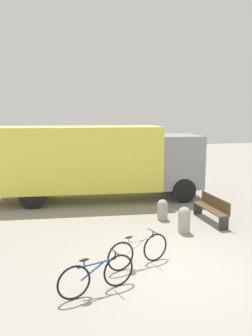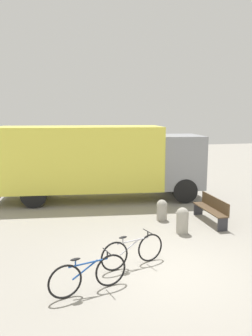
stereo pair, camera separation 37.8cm
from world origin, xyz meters
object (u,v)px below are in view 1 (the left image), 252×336
object	(u,v)px
bicycle_middle	(138,251)
bollard_far_bench	(163,209)
delivery_truck	(98,159)
park_bench	(212,208)
bollard_near_bench	(184,219)
bicycle_near	(97,275)

from	to	relation	value
bicycle_middle	bollard_far_bench	distance (m)	3.76
delivery_truck	bicycle_middle	world-z (taller)	delivery_truck
park_bench	bicycle_middle	xyz separation A→B (m)	(-3.56, -2.53, -0.11)
park_bench	bollard_far_bench	xyz separation A→B (m)	(-1.59, 0.67, -0.11)
delivery_truck	bollard_near_bench	distance (m)	5.32
bollard_near_bench	park_bench	bearing A→B (deg)	27.01
park_bench	bicycle_near	distance (m)	5.92
bicycle_middle	bollard_near_bench	distance (m)	2.79
bollard_near_bench	bollard_far_bench	size ratio (longest dim) A/B	1.13
delivery_truck	park_bench	bearing A→B (deg)	-43.68
bicycle_near	bollard_near_bench	world-z (taller)	bollard_near_bench
delivery_truck	bollard_near_bench	world-z (taller)	delivery_truck
delivery_truck	bollard_far_bench	distance (m)	4.05
delivery_truck	bicycle_near	distance (m)	7.85
bicycle_middle	bollard_near_bench	world-z (taller)	bollard_near_bench
park_bench	delivery_truck	bearing A→B (deg)	40.22
bollard_far_bench	bicycle_middle	bearing A→B (deg)	-121.56
park_bench	bollard_near_bench	world-z (taller)	park_bench
delivery_truck	bicycle_middle	xyz separation A→B (m)	(-0.31, -6.62, -1.42)
bollard_near_bench	bollard_far_bench	world-z (taller)	bollard_near_bench
park_bench	bollard_far_bench	world-z (taller)	park_bench
park_bench	bollard_far_bench	size ratio (longest dim) A/B	2.61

